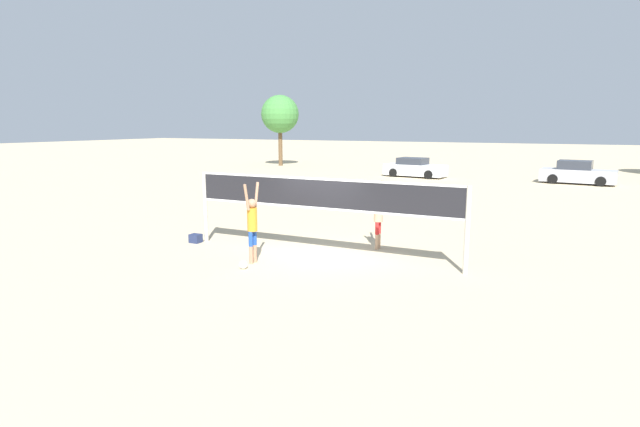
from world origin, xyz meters
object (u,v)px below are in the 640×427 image
object	(u,v)px
player_spiker	(252,221)
tree_left_cluster	(280,114)
parked_car_far	(577,173)
volleyball	(243,265)
parked_car_near	(415,168)
player_blocker	(378,213)
gear_bag	(196,238)
volleyball_net	(320,201)

from	to	relation	value
player_spiker	tree_left_cluster	distance (m)	34.62
player_spiker	parked_car_far	distance (m)	27.13
volleyball	parked_car_near	xyz separation A→B (m)	(-2.36, 25.94, 0.54)
player_blocker	tree_left_cluster	size ratio (longest dim) A/B	0.33
parked_car_near	tree_left_cluster	bearing A→B (deg)	169.78
player_blocker	tree_left_cluster	bearing A→B (deg)	-144.28
player_spiker	parked_car_near	xyz separation A→B (m)	(-2.27, 25.33, -0.56)
player_blocker	gear_bag	world-z (taller)	player_blocker
parked_car_far	tree_left_cluster	xyz separation A→B (m)	(-25.40, 4.38, 4.15)
gear_bag	parked_car_far	distance (m)	27.14
gear_bag	parked_car_near	world-z (taller)	parked_car_near
volleyball	parked_car_near	size ratio (longest dim) A/B	0.05
volleyball_net	tree_left_cluster	world-z (taller)	tree_left_cluster
parked_car_near	gear_bag	bearing A→B (deg)	-84.04
volleyball	gear_bag	xyz separation A→B (m)	(-3.21, 1.87, 0.03)
volleyball_net	volleyball	bearing A→B (deg)	-120.56
volleyball	parked_car_far	size ratio (longest dim) A/B	0.05
volleyball_net	tree_left_cluster	bearing A→B (deg)	122.41
parked_car_near	volleyball_net	bearing A→B (deg)	-73.32
volleyball_net	volleyball	xyz separation A→B (m)	(-1.28, -2.17, -1.54)
volleyball	tree_left_cluster	distance (m)	35.33
parked_car_near	parked_car_far	distance (m)	10.93
player_blocker	tree_left_cluster	xyz separation A→B (m)	(-19.39, 26.97, 3.70)
player_spiker	volleyball	bearing A→B (deg)	-171.88
volleyball_net	parked_car_near	xyz separation A→B (m)	(-3.64, 23.78, -1.00)
player_spiker	parked_car_far	size ratio (longest dim) A/B	0.49
gear_bag	tree_left_cluster	world-z (taller)	tree_left_cluster
gear_bag	tree_left_cluster	xyz separation A→B (m)	(-13.63, 28.83, 4.70)
tree_left_cluster	player_blocker	bearing A→B (deg)	-54.28
player_blocker	parked_car_far	xyz separation A→B (m)	(6.01, 22.59, -0.46)
player_blocker	parked_car_far	bearing A→B (deg)	165.10
gear_bag	parked_car_far	world-z (taller)	parked_car_far
volleyball_net	player_spiker	size ratio (longest dim) A/B	3.78
gear_bag	parked_car_far	xyz separation A→B (m)	(11.77, 24.45, 0.55)
player_spiker	tree_left_cluster	size ratio (longest dim) A/B	0.34
volleyball	parked_car_near	bearing A→B (deg)	95.20
player_spiker	volleyball_net	bearing A→B (deg)	-41.43
player_blocker	parked_car_far	distance (m)	23.38
player_blocker	volleyball	xyz separation A→B (m)	(-2.56, -3.74, -1.03)
player_spiker	parked_car_far	world-z (taller)	player_spiker
volleyball	gear_bag	size ratio (longest dim) A/B	0.65
parked_car_far	tree_left_cluster	size ratio (longest dim) A/B	0.71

